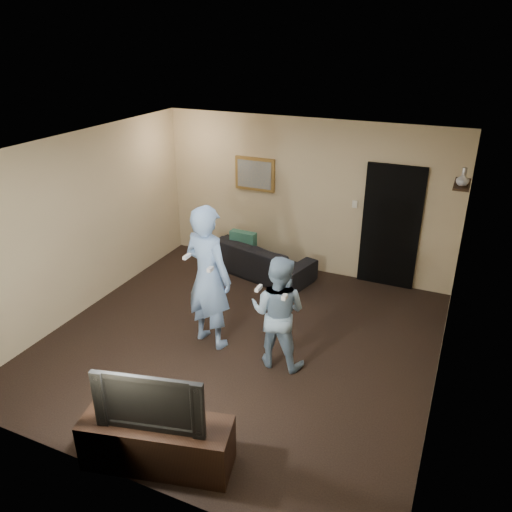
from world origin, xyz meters
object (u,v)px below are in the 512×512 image
at_px(sofa, 259,258).
at_px(wii_player_right, 278,312).
at_px(tv_console, 158,443).
at_px(wii_player_left, 208,277).
at_px(television, 153,397).

xyz_separation_m(sofa, wii_player_right, (1.24, -2.25, 0.45)).
xyz_separation_m(tv_console, wii_player_right, (0.44, 1.97, 0.48)).
bearing_deg(wii_player_left, wii_player_right, -3.97).
height_order(television, wii_player_left, wii_player_left).
bearing_deg(wii_player_left, sofa, 96.55).
bearing_deg(tv_console, television, 0.00).
bearing_deg(tv_console, wii_player_right, 63.82).
bearing_deg(sofa, television, 115.05).
height_order(sofa, television, television).
xyz_separation_m(television, wii_player_right, (0.44, 1.97, -0.07)).
xyz_separation_m(wii_player_left, wii_player_right, (0.99, -0.07, -0.24)).
height_order(sofa, wii_player_right, wii_player_right).
bearing_deg(wii_player_left, tv_console, -75.01).
relative_size(tv_console, television, 1.38).
xyz_separation_m(tv_console, wii_player_left, (-0.55, 2.04, 0.72)).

